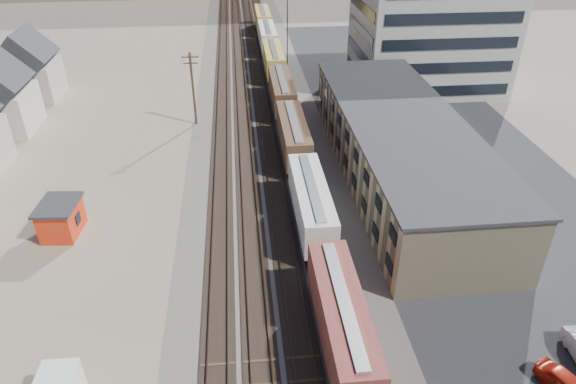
{
  "coord_description": "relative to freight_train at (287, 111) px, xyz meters",
  "views": [
    {
      "loc": [
        -2.59,
        -24.6,
        28.98
      ],
      "look_at": [
        1.77,
        17.79,
        3.0
      ],
      "focal_mm": 32.0,
      "sensor_mm": 36.0,
      "label": 1
    }
  ],
  "objects": [
    {
      "name": "maintenance_shed",
      "position": [
        -23.63,
        -21.44,
        -1.09
      ],
      "size": [
        3.88,
        4.82,
        3.33
      ],
      "color": "red",
      "rests_on": "ground"
    },
    {
      "name": "rail_tracks",
      "position": [
        -4.35,
        11.19,
        -2.68
      ],
      "size": [
        11.4,
        200.0,
        0.24
      ],
      "color": "black",
      "rests_on": "ground"
    },
    {
      "name": "ground",
      "position": [
        -3.8,
        -38.81,
        -2.79
      ],
      "size": [
        300.0,
        300.0,
        0.0
      ],
      "primitive_type": "plane",
      "color": "#6B6356",
      "rests_on": "ground"
    },
    {
      "name": "office_tower",
      "position": [
        24.15,
        16.14,
        6.47
      ],
      "size": [
        22.6,
        18.6,
        18.45
      ],
      "color": "#9E998E",
      "rests_on": "ground"
    },
    {
      "name": "parked_car_far",
      "position": [
        27.22,
        10.19,
        -1.98
      ],
      "size": [
        2.58,
        5.02,
        1.64
      ],
      "primitive_type": "imported",
      "rotation": [
        0.0,
        0.0,
        0.14
      ],
      "color": "silver",
      "rests_on": "ground"
    },
    {
      "name": "utility_pole_north",
      "position": [
        -12.3,
        3.19,
        2.5
      ],
      "size": [
        2.2,
        0.32,
        10.0
      ],
      "color": "#382619",
      "rests_on": "ground"
    },
    {
      "name": "dirt_yard",
      "position": [
        -23.8,
        1.19,
        -2.78
      ],
      "size": [
        24.0,
        180.0,
        0.03
      ],
      "primitive_type": "cube",
      "color": "#847A5A",
      "rests_on": "ground"
    },
    {
      "name": "ballast_bed",
      "position": [
        -3.8,
        11.19,
        -2.76
      ],
      "size": [
        18.0,
        200.0,
        0.06
      ],
      "primitive_type": "cube",
      "color": "#4C4742",
      "rests_on": "ground"
    },
    {
      "name": "radio_mast",
      "position": [
        2.2,
        21.19,
        6.33
      ],
      "size": [
        1.2,
        0.16,
        18.0
      ],
      "color": "black",
      "rests_on": "ground"
    },
    {
      "name": "asphalt_lot",
      "position": [
        18.2,
        -3.81,
        -2.77
      ],
      "size": [
        26.0,
        120.0,
        0.04
      ],
      "primitive_type": "cube",
      "color": "#232326",
      "rests_on": "ground"
    },
    {
      "name": "warehouse",
      "position": [
        11.18,
        -13.81,
        0.86
      ],
      "size": [
        12.4,
        40.4,
        7.25
      ],
      "color": "tan",
      "rests_on": "ground"
    },
    {
      "name": "parked_car_blue",
      "position": [
        18.18,
        20.51,
        -2.06
      ],
      "size": [
        4.89,
        5.75,
        1.47
      ],
      "primitive_type": "imported",
      "rotation": [
        0.0,
        0.0,
        0.57
      ],
      "color": "#171E51",
      "rests_on": "ground"
    },
    {
      "name": "freight_train",
      "position": [
        0.0,
        0.0,
        0.0
      ],
      "size": [
        3.0,
        119.74,
        4.46
      ],
      "color": "black",
      "rests_on": "ground"
    }
  ]
}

